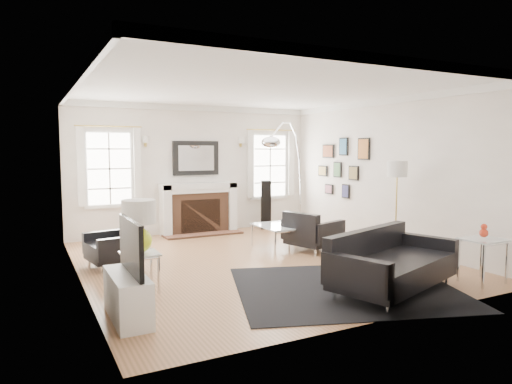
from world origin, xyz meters
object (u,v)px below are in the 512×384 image
armchair_right (311,233)px  gourd_lamp (139,223)px  fireplace (199,209)px  arc_floor_lamp (287,173)px  armchair_left (116,247)px  coffee_table (284,226)px  sofa (389,264)px

armchair_right → gourd_lamp: 3.50m
fireplace → arc_floor_lamp: arc_floor_lamp is taller
fireplace → armchair_left: (-2.15, -2.09, -0.24)m
arc_floor_lamp → fireplace: bearing=137.0°
gourd_lamp → arc_floor_lamp: (3.55, 2.25, 0.44)m
fireplace → armchair_left: fireplace is taller
coffee_table → arc_floor_lamp: size_ratio=0.40×
armchair_right → sofa: bearing=-99.7°
arc_floor_lamp → armchair_right: bearing=-100.9°
fireplace → gourd_lamp: (-2.11, -3.59, 0.36)m
fireplace → coffee_table: fireplace is taller
sofa → armchair_left: size_ratio=2.34×
sofa → armchair_left: (-2.93, 2.93, -0.05)m
sofa → armchair_right: (0.42, 2.43, -0.02)m
armchair_left → fireplace: bearing=44.3°
fireplace → armchair_right: bearing=-65.1°
sofa → arc_floor_lamp: 3.87m
armchair_right → gourd_lamp: (-3.31, -1.00, 0.57)m
gourd_lamp → coffee_table: bearing=25.5°
armchair_left → arc_floor_lamp: (3.58, 0.75, 1.04)m
fireplace → sofa: size_ratio=0.79×
coffee_table → gourd_lamp: gourd_lamp is taller
gourd_lamp → arc_floor_lamp: bearing=32.4°
fireplace → coffee_table: bearing=-67.2°
coffee_table → arc_floor_lamp: 1.35m
sofa → armchair_right: sofa is taller
sofa → arc_floor_lamp: bearing=79.9°
armchair_left → armchair_right: 3.38m
armchair_right → coffee_table: size_ratio=1.09×
fireplace → sofa: 5.08m
sofa → armchair_right: size_ratio=2.00×
sofa → gourd_lamp: size_ratio=3.13×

